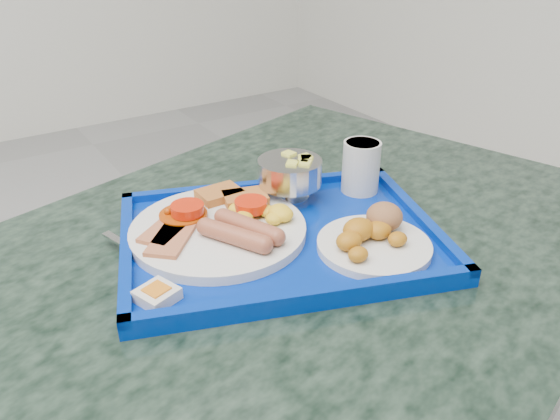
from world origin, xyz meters
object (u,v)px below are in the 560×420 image
bread_plate (374,237)px  table (276,353)px  main_plate (223,224)px  tray (280,238)px  fruit_bowl (290,173)px  juice_cup (361,165)px

bread_plate → table: bearing=144.7°
table → main_plate: main_plate is taller
table → tray: 0.20m
main_plate → fruit_bowl: 0.15m
tray → juice_cup: juice_cup is taller
tray → bread_plate: (0.09, -0.10, 0.02)m
table → tray: tray is taller
bread_plate → fruit_bowl: bearing=94.3°
tray → fruit_bowl: size_ratio=5.21×
table → fruit_bowl: fruit_bowl is taller
juice_cup → table: bearing=-162.1°
main_plate → bread_plate: bread_plate is taller
main_plate → juice_cup: size_ratio=2.95×
fruit_bowl → juice_cup: (0.12, -0.04, -0.00)m
juice_cup → fruit_bowl: bearing=161.4°
main_plate → bread_plate: (0.16, -0.15, 0.00)m
bread_plate → main_plate: bearing=136.5°
fruit_bowl → juice_cup: juice_cup is taller
juice_cup → main_plate: bearing=179.6°
tray → bread_plate: size_ratio=3.38×
table → main_plate: size_ratio=5.24×
main_plate → fruit_bowl: (0.14, 0.04, 0.03)m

